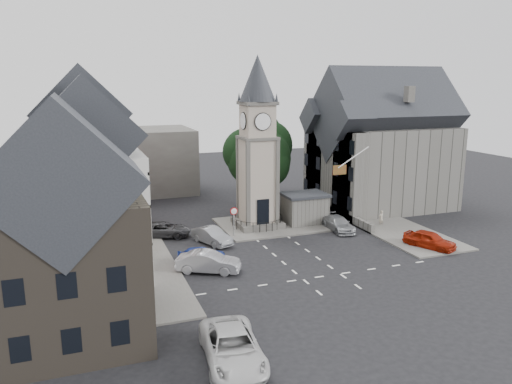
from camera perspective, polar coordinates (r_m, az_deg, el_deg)
name	(u,v)px	position (r m, az deg, el deg)	size (l,w,h in m)	color
ground	(291,253)	(41.66, 4.01, -6.93)	(120.00, 120.00, 0.00)	black
pavement_west	(128,247)	(44.17, -14.39, -6.07)	(6.00, 30.00, 0.14)	#595651
pavement_east	(364,215)	(53.88, 12.23, -2.59)	(6.00, 26.00, 0.14)	#595651
central_island	(272,225)	(49.20, 1.80, -3.74)	(10.00, 8.00, 0.16)	#595651
road_markings	(322,276)	(37.04, 7.52, -9.55)	(20.00, 8.00, 0.01)	silver
clock_tower	(257,144)	(47.03, 0.17, 5.52)	(4.86, 4.86, 16.25)	#4C4944
stone_shelter	(305,208)	(49.66, 5.57, -1.88)	(4.30, 3.30, 3.08)	#5D5B56
town_tree	(259,148)	(52.53, 0.32, 5.00)	(7.20, 7.20, 10.80)	black
warning_sign_post	(234,216)	(44.82, -2.54, -2.79)	(0.70, 0.19, 2.85)	black
terrace_pink	(83,157)	(52.31, -19.21, 3.84)	(8.10, 7.60, 12.80)	#D18F99
terrace_cream	(85,170)	(44.40, -18.97, 2.41)	(8.10, 7.60, 12.80)	beige
terrace_tudor	(89,194)	(36.61, -18.58, -0.23)	(8.10, 7.60, 12.00)	silver
building_sw_stone	(66,248)	(28.13, -20.90, -5.95)	(8.60, 7.60, 10.40)	#453D34
backdrop_west	(111,162)	(64.69, -16.19, 3.27)	(20.00, 10.00, 8.00)	#4C4944
east_building	(380,151)	(57.07, 13.98, 4.52)	(14.40, 11.40, 12.60)	#5D5B56
east_boundary_wall	(331,209)	(54.05, 8.61, -1.97)	(0.40, 16.00, 0.90)	#5D5B56
flagpole	(353,157)	(47.07, 11.08, 3.92)	(3.68, 0.10, 2.74)	white
car_west_blue	(201,255)	(39.41, -6.25, -7.14)	(1.52, 3.78, 1.29)	#1B3296
car_west_silver	(208,262)	(37.46, -5.47, -7.97)	(1.65, 4.73, 1.56)	#ABACB3
car_west_grey	(163,230)	(46.26, -10.53, -4.24)	(2.24, 4.87, 1.35)	#333235
car_island_silver	(212,236)	(43.71, -5.04, -5.02)	(1.50, 4.32, 1.42)	gray
car_island_east	(338,224)	(48.01, 9.37, -3.59)	(1.86, 4.58, 1.33)	#95989D
car_east_red	(430,240)	(44.88, 19.23, -5.18)	(1.77, 4.39, 1.50)	#991B08
van_sw_white	(232,348)	(26.17, -2.71, -17.35)	(2.76, 5.99, 1.66)	silver
pedestrian	(381,218)	(50.35, 14.10, -2.91)	(0.57, 0.37, 1.56)	#AEA490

